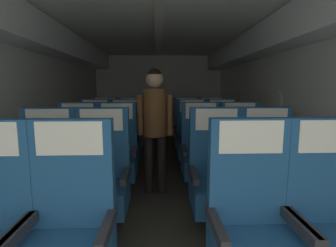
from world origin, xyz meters
TOP-DOWN VIEW (x-y plane):
  - ground at (0.00, 3.36)m, footprint 3.59×7.12m
  - fuselage_shell at (0.00, 3.62)m, footprint 3.47×6.77m
  - seat_a_left_aisle at (-0.53, 1.28)m, footprint 0.51×0.48m
  - seat_a_right_aisle at (1.03, 1.27)m, footprint 0.51×0.48m
  - seat_a_right_window at (0.54, 1.28)m, footprint 0.51×0.48m
  - seat_b_left_window at (-1.03, 2.14)m, footprint 0.51×0.48m
  - seat_b_left_aisle at (-0.53, 2.13)m, footprint 0.51×0.48m
  - seat_b_right_aisle at (1.01, 2.13)m, footprint 0.51×0.48m
  - seat_b_right_window at (0.53, 2.12)m, footprint 0.51×0.48m
  - seat_c_left_window at (-1.02, 2.99)m, footprint 0.51×0.48m
  - seat_c_left_aisle at (-0.53, 2.98)m, footprint 0.51×0.48m
  - seat_c_right_aisle at (1.03, 2.98)m, footprint 0.51×0.48m
  - seat_c_right_window at (0.53, 2.99)m, footprint 0.51×0.48m
  - seat_d_left_window at (-1.02, 3.85)m, footprint 0.51×0.48m
  - seat_d_left_aisle at (-0.54, 3.85)m, footprint 0.51×0.48m
  - seat_d_right_aisle at (1.02, 3.84)m, footprint 0.51×0.48m
  - seat_d_right_window at (0.53, 3.85)m, footprint 0.51×0.48m
  - seat_e_left_window at (-1.03, 4.70)m, footprint 0.51×0.48m
  - seat_e_left_aisle at (-0.54, 4.70)m, footprint 0.51×0.48m
  - seat_e_right_aisle at (1.03, 4.70)m, footprint 0.51×0.48m
  - seat_e_right_window at (0.54, 4.70)m, footprint 0.51×0.48m
  - flight_attendant at (-0.05, 2.97)m, footprint 0.43×0.28m

SIDE VIEW (x-z plane):
  - ground at x=0.00m, z-range -0.02..0.00m
  - seat_a_left_aisle at x=-0.53m, z-range -0.09..1.05m
  - seat_a_right_aisle at x=1.03m, z-range -0.09..1.05m
  - seat_a_right_window at x=0.54m, z-range -0.09..1.05m
  - seat_b_left_window at x=-1.03m, z-range -0.09..1.05m
  - seat_b_left_aisle at x=-0.53m, z-range -0.09..1.05m
  - seat_b_right_aisle at x=1.01m, z-range -0.09..1.05m
  - seat_b_right_window at x=0.53m, z-range -0.09..1.05m
  - seat_c_left_window at x=-1.02m, z-range -0.09..1.05m
  - seat_c_left_aisle at x=-0.53m, z-range -0.09..1.05m
  - seat_c_right_aisle at x=1.03m, z-range -0.09..1.05m
  - seat_c_right_window at x=0.53m, z-range -0.09..1.05m
  - seat_d_left_window at x=-1.02m, z-range -0.09..1.05m
  - seat_d_left_aisle at x=-0.54m, z-range -0.09..1.05m
  - seat_d_right_aisle at x=1.02m, z-range -0.09..1.05m
  - seat_d_right_window at x=0.53m, z-range -0.09..1.05m
  - seat_e_left_window at x=-1.03m, z-range -0.09..1.05m
  - seat_e_left_aisle at x=-0.54m, z-range -0.09..1.05m
  - seat_e_right_aisle at x=1.03m, z-range -0.09..1.05m
  - seat_e_right_window at x=0.54m, z-range -0.09..1.05m
  - flight_attendant at x=-0.05m, z-range 0.18..1.73m
  - fuselage_shell at x=0.00m, z-range 0.50..2.73m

